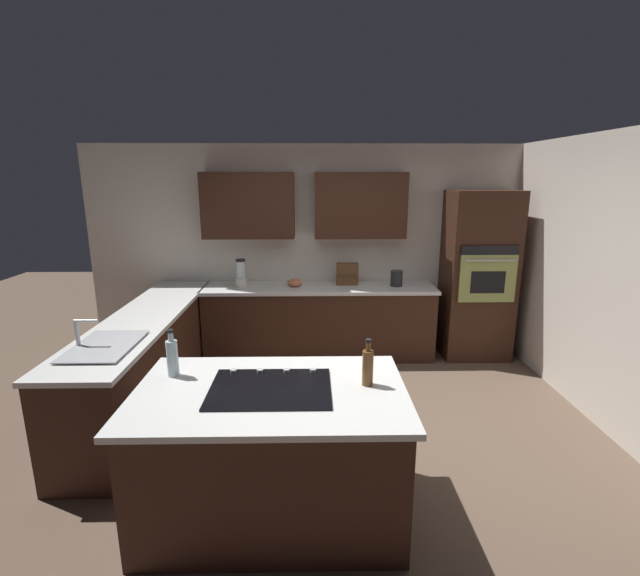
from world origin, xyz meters
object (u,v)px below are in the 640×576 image
at_px(mixing_bowl, 295,282).
at_px(spice_rack, 347,274).
at_px(kettle, 396,278).
at_px(second_bottle, 368,366).
at_px(sink_unit, 103,345).
at_px(cooktop, 270,388).
at_px(wall_oven, 478,276).
at_px(blender, 241,275).
at_px(oil_bottle, 172,357).

relative_size(mixing_bowl, spice_rack, 0.67).
relative_size(kettle, second_bottle, 0.62).
bearing_deg(sink_unit, kettle, -143.03).
distance_m(cooktop, mixing_bowl, 2.76).
relative_size(sink_unit, kettle, 3.65).
height_order(wall_oven, mixing_bowl, wall_oven).
xyz_separation_m(kettle, second_bottle, (0.68, 2.71, 0.03)).
height_order(wall_oven, kettle, wall_oven).
height_order(blender, mixing_bowl, blender).
xyz_separation_m(sink_unit, oil_bottle, (-0.71, 0.53, 0.12)).
height_order(blender, oil_bottle, blender).
distance_m(cooktop, kettle, 3.05).
relative_size(oil_bottle, second_bottle, 1.05).
bearing_deg(cooktop, blender, -77.76).
height_order(blender, second_bottle, blender).
bearing_deg(blender, oil_bottle, 88.38).
distance_m(mixing_bowl, second_bottle, 2.77).
bearing_deg(kettle, spice_rack, -7.28).
distance_m(blender, oil_bottle, 2.54).
xyz_separation_m(cooktop, kettle, (-1.30, -2.76, 0.09)).
xyz_separation_m(blender, mixing_bowl, (-0.65, 0.00, -0.10)).
bearing_deg(sink_unit, blender, -111.12).
relative_size(blender, kettle, 1.77).
relative_size(cooktop, second_bottle, 2.44).
xyz_separation_m(sink_unit, cooktop, (-1.38, 0.74, -0.01)).
height_order(wall_oven, oil_bottle, wall_oven).
bearing_deg(kettle, blender, -0.00).
distance_m(spice_rack, oil_bottle, 2.96).
relative_size(blender, oil_bottle, 1.04).
bearing_deg(blender, spice_rack, -176.62).
bearing_deg(mixing_bowl, blender, -0.00).
relative_size(wall_oven, mixing_bowl, 11.20).
distance_m(sink_unit, oil_bottle, 0.89).
height_order(cooktop, kettle, kettle).
xyz_separation_m(wall_oven, kettle, (1.00, -0.01, -0.03)).
distance_m(cooktop, spice_rack, 2.92).
relative_size(wall_oven, cooktop, 2.70).
bearing_deg(cooktop, sink_unit, -28.24).
height_order(sink_unit, oil_bottle, oil_bottle).
height_order(sink_unit, cooktop, sink_unit).
bearing_deg(blender, sink_unit, 68.88).
distance_m(blender, mixing_bowl, 0.66).
relative_size(mixing_bowl, kettle, 0.96).
height_order(mixing_bowl, spice_rack, spice_rack).
bearing_deg(spice_rack, blender, 3.38).
xyz_separation_m(oil_bottle, second_bottle, (-1.29, 0.16, -0.01)).
relative_size(spice_rack, oil_bottle, 0.84).
height_order(cooktop, blender, blender).
relative_size(sink_unit, cooktop, 0.92).
xyz_separation_m(spice_rack, second_bottle, (0.08, 2.78, -0.01)).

